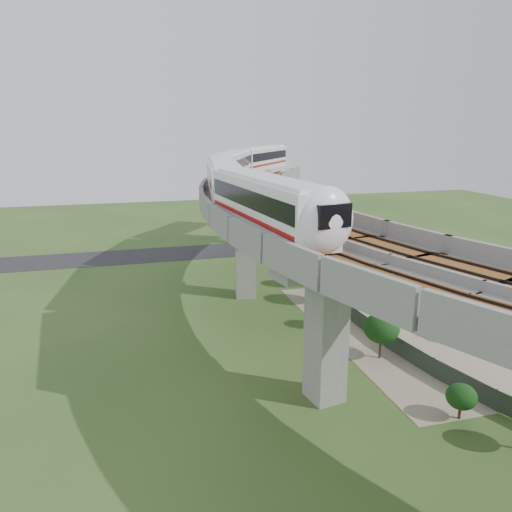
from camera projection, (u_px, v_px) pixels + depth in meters
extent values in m
plane|color=#305120|center=(265.00, 336.00, 42.02)|extent=(160.00, 160.00, 0.00)
cube|color=gray|center=(425.00, 328.00, 43.72)|extent=(18.00, 26.00, 0.04)
cube|color=#232326|center=(205.00, 252.00, 70.00)|extent=(60.00, 8.00, 0.03)
cube|color=#99968E|center=(264.00, 217.00, 72.94)|extent=(2.86, 2.93, 8.40)
cube|color=#99968E|center=(264.00, 184.00, 71.71)|extent=(7.21, 5.74, 1.20)
cube|color=#99968E|center=(246.00, 257.00, 50.90)|extent=(2.35, 2.51, 8.40)
cube|color=#99968E|center=(245.00, 210.00, 49.68)|extent=(7.31, 3.58, 1.20)
cube|color=#99968E|center=(326.00, 338.00, 31.47)|extent=(2.35, 2.51, 8.40)
cube|color=#99968E|center=(329.00, 265.00, 30.25)|extent=(7.31, 3.58, 1.20)
cube|color=gray|center=(254.00, 181.00, 65.81)|extent=(16.42, 20.91, 0.80)
cube|color=gray|center=(223.00, 174.00, 66.37)|extent=(8.66, 17.08, 1.00)
cube|color=gray|center=(287.00, 175.00, 64.79)|extent=(8.66, 17.08, 1.00)
cube|color=brown|center=(238.00, 178.00, 66.09)|extent=(10.68, 18.08, 0.12)
cube|color=black|center=(238.00, 177.00, 66.06)|extent=(9.69, 17.59, 0.12)
cube|color=brown|center=(271.00, 178.00, 65.29)|extent=(10.68, 18.08, 0.12)
cube|color=black|center=(271.00, 177.00, 65.25)|extent=(9.69, 17.59, 0.12)
cube|color=gray|center=(246.00, 202.00, 48.17)|extent=(11.77, 20.03, 0.80)
cube|color=gray|center=(201.00, 194.00, 47.47)|extent=(3.22, 18.71, 1.00)
cube|color=gray|center=(290.00, 192.00, 48.41)|extent=(3.22, 18.71, 1.00)
cube|color=brown|center=(224.00, 198.00, 47.81)|extent=(5.44, 19.05, 0.12)
cube|color=black|center=(223.00, 197.00, 47.78)|extent=(4.35, 18.88, 0.12)
cube|color=brown|center=(269.00, 197.00, 48.29)|extent=(5.44, 19.05, 0.12)
cube|color=black|center=(269.00, 196.00, 48.26)|extent=(4.35, 18.88, 0.12)
cube|color=gray|center=(318.00, 245.00, 31.14)|extent=(11.77, 20.03, 0.80)
cube|color=gray|center=(255.00, 237.00, 29.22)|extent=(3.22, 18.71, 1.00)
cube|color=gray|center=(375.00, 225.00, 32.61)|extent=(3.22, 18.71, 1.00)
cube|color=brown|center=(287.00, 241.00, 30.16)|extent=(5.44, 19.05, 0.12)
cube|color=black|center=(287.00, 239.00, 30.13)|extent=(4.35, 18.88, 0.12)
cube|color=brown|center=(348.00, 234.00, 31.89)|extent=(5.44, 19.05, 0.12)
cube|color=black|center=(348.00, 232.00, 31.86)|extent=(4.35, 18.88, 0.12)
cube|color=white|center=(266.00, 204.00, 32.51)|extent=(4.21, 15.20, 3.20)
cube|color=white|center=(266.00, 178.00, 32.08)|extent=(3.60, 14.40, 0.22)
cube|color=black|center=(266.00, 197.00, 32.40)|extent=(4.21, 14.61, 1.15)
cube|color=#A81710|center=(266.00, 215.00, 32.71)|extent=(4.21, 14.61, 0.30)
cube|color=black|center=(266.00, 226.00, 32.89)|extent=(3.19, 12.88, 0.28)
cube|color=white|center=(223.00, 179.00, 47.12)|extent=(4.89, 15.23, 3.20)
cube|color=white|center=(223.00, 161.00, 46.68)|extent=(4.25, 14.41, 0.22)
cube|color=black|center=(223.00, 175.00, 47.00)|extent=(4.86, 14.65, 1.15)
cube|color=#A81710|center=(223.00, 187.00, 47.31)|extent=(4.86, 14.65, 0.30)
cube|color=black|center=(224.00, 195.00, 47.49)|extent=(3.77, 12.89, 0.28)
cube|color=white|center=(232.00, 166.00, 62.16)|extent=(8.32, 14.87, 3.20)
cube|color=white|center=(232.00, 152.00, 61.73)|extent=(7.53, 13.97, 0.22)
cube|color=black|center=(232.00, 163.00, 62.05)|extent=(8.14, 14.34, 1.15)
cube|color=#A81710|center=(232.00, 172.00, 62.35)|extent=(8.14, 14.34, 0.30)
cube|color=black|center=(232.00, 178.00, 62.53)|extent=(6.71, 12.48, 0.28)
cube|color=white|center=(262.00, 158.00, 76.71)|extent=(11.23, 13.57, 3.20)
cube|color=white|center=(262.00, 147.00, 76.28)|extent=(10.35, 12.65, 0.22)
cube|color=black|center=(262.00, 155.00, 76.59)|extent=(10.92, 13.13, 1.15)
cube|color=#A81710|center=(262.00, 163.00, 76.90)|extent=(10.92, 13.13, 0.30)
cube|color=black|center=(262.00, 168.00, 77.08)|extent=(9.23, 11.30, 0.28)
ellipsoid|color=white|center=(326.00, 221.00, 26.09)|extent=(3.64, 2.50, 3.64)
cylinder|color=#2D382D|center=(316.00, 260.00, 62.95)|extent=(0.08, 0.08, 1.50)
cube|color=#2D382D|center=(316.00, 265.00, 60.57)|extent=(1.69, 4.77, 1.40)
cylinder|color=#2D382D|center=(317.00, 271.00, 58.19)|extent=(0.08, 0.08, 1.50)
cube|color=#2D382D|center=(320.00, 277.00, 55.80)|extent=(1.23, 4.91, 1.40)
cylinder|color=#2D382D|center=(324.00, 284.00, 53.41)|extent=(0.08, 0.08, 1.50)
cube|color=#2D382D|center=(330.00, 291.00, 51.03)|extent=(0.75, 4.99, 1.40)
cylinder|color=#2D382D|center=(337.00, 299.00, 48.67)|extent=(0.08, 0.08, 1.50)
cube|color=#2D382D|center=(346.00, 308.00, 46.32)|extent=(0.27, 5.04, 1.40)
cylinder|color=#2D382D|center=(358.00, 318.00, 44.00)|extent=(0.08, 0.08, 1.50)
cube|color=#2D382D|center=(372.00, 328.00, 41.71)|extent=(0.27, 5.04, 1.40)
cylinder|color=#2D382D|center=(389.00, 340.00, 39.46)|extent=(0.08, 0.08, 1.50)
cube|color=#2D382D|center=(409.00, 353.00, 37.24)|extent=(0.75, 4.99, 1.40)
cylinder|color=#2D382D|center=(433.00, 367.00, 35.08)|extent=(0.08, 0.08, 1.50)
cube|color=#2D382D|center=(462.00, 382.00, 32.96)|extent=(1.23, 4.91, 1.40)
cylinder|color=#2D382D|center=(496.00, 400.00, 30.90)|extent=(0.08, 0.08, 1.50)
cylinder|color=#382314|center=(306.00, 252.00, 66.13)|extent=(0.18, 0.18, 1.70)
ellipsoid|color=#153711|center=(306.00, 242.00, 65.76)|extent=(2.02, 2.02, 1.72)
cylinder|color=#382314|center=(304.00, 264.00, 61.60)|extent=(0.18, 0.18, 1.06)
ellipsoid|color=#153711|center=(305.00, 255.00, 61.30)|extent=(2.17, 2.17, 1.85)
cylinder|color=#382314|center=(306.00, 279.00, 54.66)|extent=(0.18, 0.18, 1.76)
ellipsoid|color=#153711|center=(306.00, 264.00, 54.24)|extent=(2.59, 2.59, 2.20)
cylinder|color=#382314|center=(319.00, 295.00, 49.64)|extent=(0.18, 0.18, 1.75)
ellipsoid|color=#153711|center=(320.00, 277.00, 49.17)|extent=(3.18, 3.18, 2.70)
cylinder|color=#382314|center=(329.00, 320.00, 43.54)|extent=(0.18, 0.18, 1.46)
ellipsoid|color=#153711|center=(330.00, 306.00, 43.20)|extent=(2.00, 2.00, 1.70)
cylinder|color=#382314|center=(380.00, 348.00, 37.84)|extent=(0.18, 0.18, 1.66)
ellipsoid|color=#153711|center=(382.00, 328.00, 37.42)|extent=(2.70, 2.70, 2.29)
cylinder|color=#382314|center=(460.00, 412.00, 30.07)|extent=(0.18, 0.18, 0.96)
ellipsoid|color=#153711|center=(461.00, 397.00, 29.81)|extent=(1.83, 1.83, 1.55)
imported|color=silver|center=(432.00, 329.00, 42.04)|extent=(1.56, 3.26, 1.08)
imported|color=maroon|center=(439.00, 324.00, 43.04)|extent=(2.78, 3.48, 1.11)
imported|color=black|center=(412.00, 307.00, 47.07)|extent=(4.10, 3.05, 1.10)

